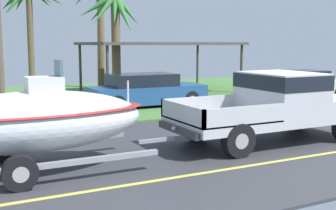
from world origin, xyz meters
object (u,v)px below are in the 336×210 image
(parked_sedan_far, at_px, (299,86))
(palm_tree_far_left, at_px, (27,4))
(parked_sedan_near, at_px, (146,91))
(palm_tree_mid, at_px, (100,3))
(boat_on_trailer, at_px, (33,121))
(pickup_truck_towing, at_px, (279,103))
(palm_tree_near_left, at_px, (114,17))
(carport_awning, at_px, (160,44))

(parked_sedan_far, distance_m, palm_tree_far_left, 13.00)
(parked_sedan_near, relative_size, palm_tree_mid, 0.74)
(boat_on_trailer, height_order, parked_sedan_near, boat_on_trailer)
(pickup_truck_towing, relative_size, palm_tree_far_left, 1.02)
(pickup_truck_towing, bearing_deg, palm_tree_mid, 90.03)
(pickup_truck_towing, distance_m, boat_on_trailer, 6.39)
(pickup_truck_towing, xyz_separation_m, parked_sedan_far, (6.42, 5.95, -0.36))
(boat_on_trailer, bearing_deg, palm_tree_near_left, 61.79)
(palm_tree_near_left, xyz_separation_m, palm_tree_mid, (0.96, 5.00, 1.06))
(palm_tree_near_left, bearing_deg, palm_tree_mid, 79.12)
(boat_on_trailer, relative_size, palm_tree_near_left, 1.12)
(boat_on_trailer, xyz_separation_m, palm_tree_near_left, (5.42, 10.10, 2.72))
(parked_sedan_near, relative_size, carport_awning, 0.61)
(pickup_truck_towing, relative_size, palm_tree_mid, 0.87)
(parked_sedan_near, bearing_deg, pickup_truck_towing, -84.74)
(carport_awning, bearing_deg, boat_on_trailer, -126.05)
(carport_awning, xyz_separation_m, palm_tree_near_left, (-3.04, -1.52, 1.24))
(pickup_truck_towing, distance_m, palm_tree_far_left, 13.22)
(parked_sedan_far, xyz_separation_m, palm_tree_far_left, (-10.90, 6.02, 3.71))
(palm_tree_far_left, bearing_deg, palm_tree_near_left, -28.04)
(pickup_truck_towing, height_order, boat_on_trailer, boat_on_trailer)
(boat_on_trailer, relative_size, parked_sedan_near, 1.20)
(pickup_truck_towing, height_order, carport_awning, carport_awning)
(pickup_truck_towing, height_order, palm_tree_mid, palm_tree_mid)
(palm_tree_near_left, distance_m, palm_tree_mid, 5.20)
(boat_on_trailer, relative_size, carport_awning, 0.73)
(parked_sedan_far, bearing_deg, carport_awning, 127.51)
(palm_tree_mid, bearing_deg, parked_sedan_far, -54.91)
(pickup_truck_towing, relative_size, carport_awning, 0.72)
(palm_tree_mid, bearing_deg, boat_on_trailer, -112.90)
(palm_tree_near_left, bearing_deg, pickup_truck_towing, -84.53)
(parked_sedan_near, relative_size, palm_tree_near_left, 0.93)
(carport_awning, relative_size, palm_tree_mid, 1.21)
(boat_on_trailer, distance_m, carport_awning, 14.45)
(pickup_truck_towing, height_order, palm_tree_far_left, palm_tree_far_left)
(parked_sedan_near, relative_size, palm_tree_far_left, 0.87)
(pickup_truck_towing, xyz_separation_m, carport_awning, (2.07, 11.62, 1.52))
(boat_on_trailer, bearing_deg, parked_sedan_far, 24.92)
(carport_awning, height_order, palm_tree_mid, palm_tree_mid)
(palm_tree_mid, bearing_deg, palm_tree_near_left, -100.88)
(pickup_truck_towing, relative_size, boat_on_trailer, 0.98)
(boat_on_trailer, height_order, palm_tree_far_left, palm_tree_far_left)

